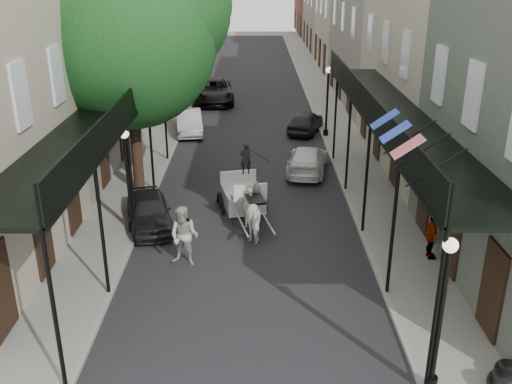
{
  "coord_description": "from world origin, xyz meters",
  "views": [
    {
      "loc": [
        0.19,
        -12.11,
        8.9
      ],
      "look_at": [
        0.25,
        5.99,
        1.6
      ],
      "focal_mm": 40.0,
      "sensor_mm": 36.0,
      "label": 1
    }
  ],
  "objects_px": {
    "lamppost_right_far": "(327,100)",
    "car_left_far": "(213,91)",
    "tree_far": "(182,17)",
    "pedestrian_walking": "(184,236)",
    "tree_near": "(138,31)",
    "car_right_near": "(307,160)",
    "lamppost_right_near": "(441,314)",
    "pedestrian_sidewalk_right": "(432,237)",
    "car_left_near": "(149,211)",
    "pedestrian_sidewalk_left": "(183,101)",
    "car_left_mid": "(189,122)",
    "car_right_far": "(306,122)",
    "lamppost_left": "(128,180)",
    "horse": "(256,212)",
    "carriage": "(241,179)"
  },
  "relations": [
    {
      "from": "lamppost_right_far",
      "to": "car_left_far",
      "type": "height_order",
      "value": "lamppost_right_far"
    },
    {
      "from": "tree_far",
      "to": "pedestrian_walking",
      "type": "height_order",
      "value": "tree_far"
    },
    {
      "from": "tree_near",
      "to": "car_right_near",
      "type": "distance_m",
      "value": 9.27
    },
    {
      "from": "lamppost_right_near",
      "to": "pedestrian_sidewalk_right",
      "type": "bearing_deg",
      "value": 74.19
    },
    {
      "from": "tree_far",
      "to": "pedestrian_sidewalk_right",
      "type": "distance_m",
      "value": 23.07
    },
    {
      "from": "lamppost_right_far",
      "to": "car_right_near",
      "type": "height_order",
      "value": "lamppost_right_far"
    },
    {
      "from": "tree_far",
      "to": "car_right_near",
      "type": "height_order",
      "value": "tree_far"
    },
    {
      "from": "pedestrian_walking",
      "to": "car_left_near",
      "type": "xyz_separation_m",
      "value": [
        -1.6,
        2.79,
        -0.36
      ]
    },
    {
      "from": "pedestrian_sidewalk_left",
      "to": "car_left_near",
      "type": "xyz_separation_m",
      "value": [
        0.6,
        -16.07,
        -0.35
      ]
    },
    {
      "from": "tree_far",
      "to": "car_left_mid",
      "type": "height_order",
      "value": "tree_far"
    },
    {
      "from": "tree_far",
      "to": "car_left_far",
      "type": "height_order",
      "value": "tree_far"
    },
    {
      "from": "car_left_near",
      "to": "car_left_mid",
      "type": "bearing_deg",
      "value": 73.87
    },
    {
      "from": "tree_far",
      "to": "car_left_mid",
      "type": "xyz_separation_m",
      "value": [
        0.78,
        -5.36,
        -5.19
      ]
    },
    {
      "from": "pedestrian_walking",
      "to": "car_right_far",
      "type": "relative_size",
      "value": 0.54
    },
    {
      "from": "pedestrian_walking",
      "to": "car_left_mid",
      "type": "height_order",
      "value": "pedestrian_walking"
    },
    {
      "from": "tree_near",
      "to": "tree_far",
      "type": "distance_m",
      "value": 14.02
    },
    {
      "from": "lamppost_left",
      "to": "pedestrian_sidewalk_right",
      "type": "height_order",
      "value": "lamppost_left"
    },
    {
      "from": "horse",
      "to": "car_left_near",
      "type": "xyz_separation_m",
      "value": [
        -3.85,
        0.64,
        -0.23
      ]
    },
    {
      "from": "pedestrian_sidewalk_left",
      "to": "car_left_mid",
      "type": "height_order",
      "value": "pedestrian_sidewalk_left"
    },
    {
      "from": "tree_near",
      "to": "pedestrian_sidewalk_left",
      "type": "relative_size",
      "value": 5.64
    },
    {
      "from": "tree_near",
      "to": "pedestrian_walking",
      "type": "height_order",
      "value": "tree_near"
    },
    {
      "from": "carriage",
      "to": "pedestrian_walking",
      "type": "height_order",
      "value": "carriage"
    },
    {
      "from": "tree_far",
      "to": "car_left_far",
      "type": "xyz_separation_m",
      "value": [
        1.65,
        2.28,
        -5.07
      ]
    },
    {
      "from": "lamppost_left",
      "to": "car_left_mid",
      "type": "xyz_separation_m",
      "value": [
        0.64,
        12.82,
        -1.41
      ]
    },
    {
      "from": "lamppost_right_near",
      "to": "lamppost_right_far",
      "type": "bearing_deg",
      "value": 90.0
    },
    {
      "from": "lamppost_right_near",
      "to": "carriage",
      "type": "distance_m",
      "value": 11.52
    },
    {
      "from": "lamppost_left",
      "to": "car_left_near",
      "type": "height_order",
      "value": "lamppost_left"
    },
    {
      "from": "tree_far",
      "to": "tree_near",
      "type": "bearing_deg",
      "value": -89.81
    },
    {
      "from": "pedestrian_sidewalk_left",
      "to": "car_left_far",
      "type": "xyz_separation_m",
      "value": [
        1.6,
        3.74,
        -0.2
      ]
    },
    {
      "from": "lamppost_right_far",
      "to": "carriage",
      "type": "distance_m",
      "value": 10.46
    },
    {
      "from": "lamppost_right_near",
      "to": "car_left_mid",
      "type": "height_order",
      "value": "lamppost_right_near"
    },
    {
      "from": "tree_near",
      "to": "lamppost_right_far",
      "type": "xyz_separation_m",
      "value": [
        8.3,
        7.82,
        -4.44
      ]
    },
    {
      "from": "lamppost_left",
      "to": "car_right_far",
      "type": "height_order",
      "value": "lamppost_left"
    },
    {
      "from": "tree_near",
      "to": "pedestrian_sidewalk_right",
      "type": "distance_m",
      "value": 13.02
    },
    {
      "from": "horse",
      "to": "pedestrian_sidewalk_left",
      "type": "xyz_separation_m",
      "value": [
        -4.45,
        16.71,
        0.12
      ]
    },
    {
      "from": "pedestrian_walking",
      "to": "pedestrian_sidewalk_left",
      "type": "bearing_deg",
      "value": 112.57
    },
    {
      "from": "tree_near",
      "to": "car_left_mid",
      "type": "xyz_separation_m",
      "value": [
        0.74,
        8.64,
        -5.85
      ]
    },
    {
      "from": "carriage",
      "to": "tree_far",
      "type": "bearing_deg",
      "value": 91.13
    },
    {
      "from": "car_left_near",
      "to": "tree_near",
      "type": "bearing_deg",
      "value": 84.12
    },
    {
      "from": "lamppost_right_near",
      "to": "car_left_mid",
      "type": "relative_size",
      "value": 0.95
    },
    {
      "from": "tree_near",
      "to": "car_left_near",
      "type": "xyz_separation_m",
      "value": [
        0.6,
        -3.53,
        -5.87
      ]
    },
    {
      "from": "carriage",
      "to": "car_left_near",
      "type": "bearing_deg",
      "value": -162.14
    },
    {
      "from": "tree_far",
      "to": "pedestrian_walking",
      "type": "xyz_separation_m",
      "value": [
        2.25,
        -20.33,
        -4.86
      ]
    },
    {
      "from": "tree_near",
      "to": "lamppost_right_far",
      "type": "bearing_deg",
      "value": 43.31
    },
    {
      "from": "tree_near",
      "to": "car_right_near",
      "type": "relative_size",
      "value": 2.37
    },
    {
      "from": "pedestrian_sidewalk_right",
      "to": "car_left_mid",
      "type": "distance_m",
      "value": 17.47
    },
    {
      "from": "horse",
      "to": "pedestrian_walking",
      "type": "distance_m",
      "value": 3.11
    },
    {
      "from": "horse",
      "to": "car_left_mid",
      "type": "bearing_deg",
      "value": -86.78
    },
    {
      "from": "lamppost_right_far",
      "to": "car_left_far",
      "type": "relative_size",
      "value": 0.67
    },
    {
      "from": "lamppost_right_near",
      "to": "car_left_far",
      "type": "bearing_deg",
      "value": 103.25
    }
  ]
}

